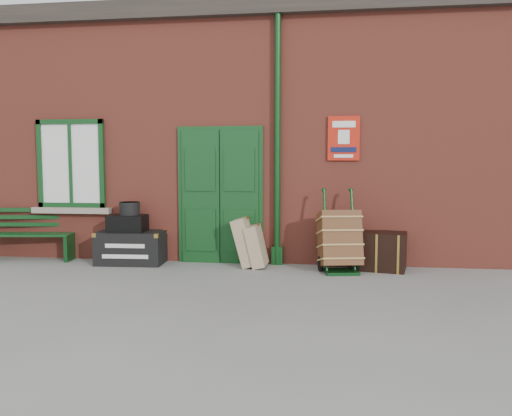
% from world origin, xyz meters
% --- Properties ---
extents(ground, '(80.00, 80.00, 0.00)m').
position_xyz_m(ground, '(0.00, 0.00, 0.00)').
color(ground, gray).
rests_on(ground, ground).
extents(station_building, '(10.30, 4.30, 4.36)m').
position_xyz_m(station_building, '(-0.00, 3.49, 2.16)').
color(station_building, '#9E4233').
rests_on(station_building, ground).
extents(bench, '(1.52, 0.64, 0.92)m').
position_xyz_m(bench, '(-3.61, 1.32, 0.46)').
color(bench, '#103C17').
rests_on(bench, ground).
extents(houdini_trunk, '(1.10, 0.64, 0.54)m').
position_xyz_m(houdini_trunk, '(-1.75, 1.19, 0.27)').
color(houdini_trunk, black).
rests_on(houdini_trunk, ground).
extents(strongbox, '(0.61, 0.46, 0.27)m').
position_xyz_m(strongbox, '(-1.80, 1.19, 0.67)').
color(strongbox, black).
rests_on(strongbox, houdini_trunk).
extents(hatbox, '(0.34, 0.34, 0.21)m').
position_xyz_m(hatbox, '(-1.77, 1.22, 0.91)').
color(hatbox, black).
rests_on(hatbox, strongbox).
extents(suitcase_back, '(0.43, 0.56, 0.80)m').
position_xyz_m(suitcase_back, '(0.16, 1.25, 0.40)').
color(suitcase_back, tan).
rests_on(suitcase_back, ground).
extents(suitcase_front, '(0.36, 0.51, 0.68)m').
position_xyz_m(suitcase_front, '(0.34, 1.19, 0.34)').
color(suitcase_front, tan).
rests_on(suitcase_front, ground).
extents(porter_trolley, '(0.71, 0.75, 1.25)m').
position_xyz_m(porter_trolley, '(1.64, 1.02, 0.48)').
color(porter_trolley, '#0E3815').
rests_on(porter_trolley, ground).
extents(dark_trunk, '(0.91, 0.70, 0.59)m').
position_xyz_m(dark_trunk, '(2.25, 1.25, 0.29)').
color(dark_trunk, black).
rests_on(dark_trunk, ground).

